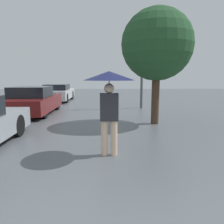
{
  "coord_description": "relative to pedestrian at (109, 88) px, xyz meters",
  "views": [
    {
      "loc": [
        -0.1,
        -1.19,
        1.67
      ],
      "look_at": [
        0.07,
        3.32,
        0.94
      ],
      "focal_mm": 35.0,
      "sensor_mm": 36.0,
      "label": 1
    }
  ],
  "objects": [
    {
      "name": "street_lamp",
      "position": [
        1.91,
        7.21,
        1.4
      ],
      "size": [
        0.32,
        0.32,
        4.56
      ],
      "color": "#515456",
      "rests_on": "ground_plane"
    },
    {
      "name": "parked_car_middle",
      "position": [
        -3.36,
        5.5,
        -0.86
      ],
      "size": [
        1.8,
        3.99,
        1.25
      ],
      "color": "maroon",
      "rests_on": "ground_plane"
    },
    {
      "name": "parked_car_farthest",
      "position": [
        -3.38,
        11.01,
        -0.88
      ],
      "size": [
        1.77,
        4.08,
        1.18
      ],
      "color": "silver",
      "rests_on": "ground_plane"
    },
    {
      "name": "tree",
      "position": [
        1.72,
        3.18,
        1.31
      ],
      "size": [
        2.46,
        2.46,
        4.0
      ],
      "color": "#473323",
      "rests_on": "ground_plane"
    },
    {
      "name": "pedestrian",
      "position": [
        0.0,
        0.0,
        0.0
      ],
      "size": [
        1.07,
        1.07,
        1.79
      ],
      "color": "beige",
      "rests_on": "ground_plane"
    }
  ]
}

